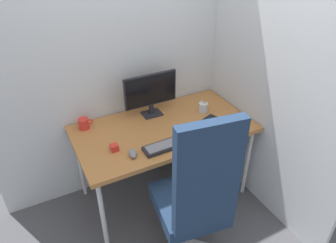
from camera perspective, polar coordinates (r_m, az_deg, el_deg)
ground_plane at (r=3.09m, az=-0.69°, el=-12.67°), size 8.00×8.00×0.00m
wall_back at (r=2.68m, az=-5.12°, el=15.18°), size 2.69×0.04×2.80m
wall_side_right at (r=2.60m, az=16.53°, el=13.44°), size 0.04×2.01×2.80m
desk at (r=2.64m, az=-0.79°, el=-1.92°), size 1.46×0.78×0.75m
office_chair at (r=2.14m, az=5.03°, el=-13.40°), size 0.60×0.62×1.34m
filing_cabinet at (r=3.09m, az=6.52°, el=-4.80°), size 0.44×0.47×0.66m
monitor at (r=2.69m, az=-3.14°, el=5.40°), size 0.47×0.13×0.38m
keyboard at (r=2.40m, az=0.81°, el=-4.00°), size 0.47×0.13×0.03m
mouse at (r=2.31m, az=-6.43°, el=-5.75°), size 0.07×0.11×0.04m
pen_holder at (r=2.81m, az=6.41°, el=2.56°), size 0.08×0.08×0.17m
notebook at (r=2.69m, az=8.71°, el=-0.04°), size 0.18×0.23×0.02m
coffee_mug at (r=2.66m, az=-15.01°, el=-0.37°), size 0.12×0.09×0.09m
desk_clamp_accessory at (r=2.38m, az=-9.71°, el=-4.69°), size 0.06×0.06×0.05m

